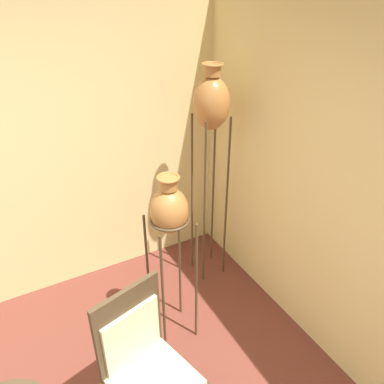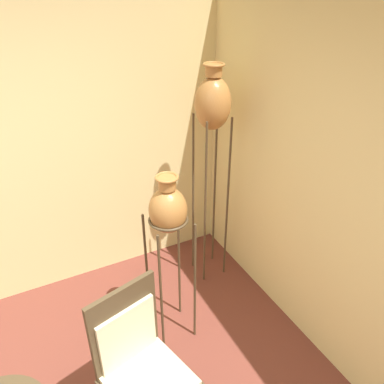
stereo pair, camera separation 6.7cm
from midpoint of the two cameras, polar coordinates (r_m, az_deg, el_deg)
vase_stand_tall at (r=3.15m, az=2.36°, el=12.59°), size 0.30×0.30×2.07m
vase_stand_medium at (r=2.67m, az=-4.17°, el=-3.34°), size 0.31×0.31×1.49m
chair at (r=2.49m, az=-8.11°, el=-24.26°), size 0.59×0.59×1.13m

